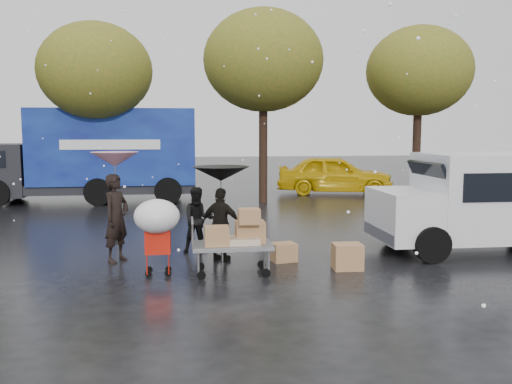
{
  "coord_description": "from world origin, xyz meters",
  "views": [
    {
      "loc": [
        -0.33,
        -10.05,
        2.73
      ],
      "look_at": [
        1.08,
        1.0,
        1.45
      ],
      "focal_mm": 38.0,
      "sensor_mm": 36.0,
      "label": 1
    }
  ],
  "objects": [
    {
      "name": "ground",
      "position": [
        0.0,
        0.0,
        0.0
      ],
      "size": [
        90.0,
        90.0,
        0.0
      ],
      "primitive_type": "plane",
      "color": "black",
      "rests_on": "ground"
    },
    {
      "name": "person_pink",
      "position": [
        -1.8,
        1.29,
        0.91
      ],
      "size": [
        0.72,
        0.8,
        1.83
      ],
      "primitive_type": "imported",
      "rotation": [
        0.0,
        0.0,
        1.03
      ],
      "color": "black",
      "rests_on": "ground"
    },
    {
      "name": "person_middle",
      "position": [
        -0.1,
        1.91,
        0.73
      ],
      "size": [
        0.8,
        0.67,
        1.47
      ],
      "primitive_type": "imported",
      "rotation": [
        0.0,
        0.0,
        0.17
      ],
      "color": "black",
      "rests_on": "ground"
    },
    {
      "name": "person_black",
      "position": [
        0.36,
        1.04,
        0.77
      ],
      "size": [
        0.97,
        0.75,
        1.54
      ],
      "primitive_type": "imported",
      "rotation": [
        0.0,
        0.0,
        2.65
      ],
      "color": "black",
      "rests_on": "ground"
    },
    {
      "name": "umbrella_pink",
      "position": [
        -1.8,
        1.29,
        2.12
      ],
      "size": [
        0.97,
        0.97,
        2.28
      ],
      "color": "#4C4C4C",
      "rests_on": "ground"
    },
    {
      "name": "umbrella_black",
      "position": [
        0.36,
        1.04,
        1.83
      ],
      "size": [
        1.19,
        1.19,
        1.98
      ],
      "color": "#4C4C4C",
      "rests_on": "ground"
    },
    {
      "name": "vendor_cart",
      "position": [
        0.58,
        -0.02,
        0.73
      ],
      "size": [
        1.52,
        0.8,
        1.27
      ],
      "color": "slate",
      "rests_on": "ground"
    },
    {
      "name": "shopping_cart",
      "position": [
        -0.9,
        -0.05,
        1.06
      ],
      "size": [
        0.84,
        0.84,
        1.46
      ],
      "color": "red",
      "rests_on": "ground"
    },
    {
      "name": "white_van",
      "position": [
        6.46,
        1.28,
        1.16
      ],
      "size": [
        4.91,
        2.18,
        2.2
      ],
      "color": "white",
      "rests_on": "ground"
    },
    {
      "name": "blue_truck",
      "position": [
        -3.86,
        11.05,
        1.76
      ],
      "size": [
        8.3,
        2.6,
        3.5
      ],
      "color": "#0C0D63",
      "rests_on": "ground"
    },
    {
      "name": "box_ground_near",
      "position": [
        2.77,
        0.06,
        0.25
      ],
      "size": [
        0.58,
        0.47,
        0.5
      ],
      "primitive_type": "cube",
      "rotation": [
        0.0,
        0.0,
        -0.04
      ],
      "color": "#9C6744",
      "rests_on": "ground"
    },
    {
      "name": "box_ground_far",
      "position": [
        1.64,
        0.85,
        0.19
      ],
      "size": [
        0.56,
        0.48,
        0.38
      ],
      "primitive_type": "cube",
      "rotation": [
        0.0,
        0.0,
        0.22
      ],
      "color": "#9C6744",
      "rests_on": "ground"
    },
    {
      "name": "yellow_taxi",
      "position": [
        5.92,
        12.36,
        0.83
      ],
      "size": [
        5.18,
        2.99,
        1.66
      ],
      "primitive_type": "imported",
      "rotation": [
        0.0,
        0.0,
        1.35
      ],
      "color": "#E1B20B",
      "rests_on": "ground"
    },
    {
      "name": "tree_row",
      "position": [
        -0.47,
        10.0,
        5.02
      ],
      "size": [
        21.6,
        4.4,
        7.12
      ],
      "color": "black",
      "rests_on": "ground"
    }
  ]
}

